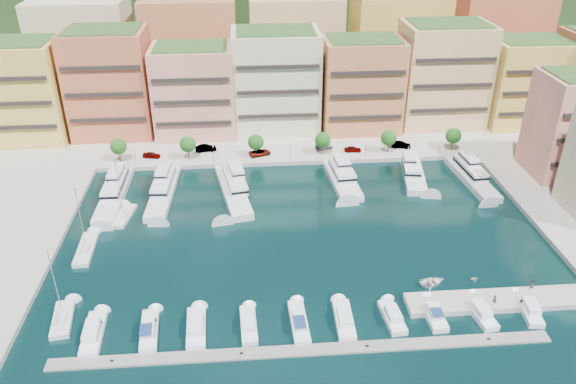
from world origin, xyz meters
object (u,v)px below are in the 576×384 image
object	(u,v)px
cruiser_6	(392,317)
cruiser_0	(93,334)
yacht_5	(413,173)
sailboat_0	(63,320)
lamppost_1	(213,151)
person_1	(532,284)
cruiser_7	(434,315)
tree_1	(188,144)
cruiser_5	(344,320)
tree_4	(389,138)
tender_0	(432,282)
lamppost_2	(290,149)
sailboat_1	(86,250)
car_2	(260,153)
person_0	(495,299)
yacht_2	(233,187)
lamppost_3	(366,146)
lamppost_4	(440,144)
tender_1	(474,279)
car_3	(324,146)
cruiser_8	(480,313)
cruiser_9	(529,310)
car_1	(206,148)
cruiser_1	(149,331)
cruiser_2	(196,328)
car_4	(353,149)
lamppost_0	(135,154)
car_5	(401,145)
car_0	(151,155)
yacht_0	(115,191)
tree_0	(118,147)
cruiser_3	(249,325)
yacht_4	(342,178)
yacht_1	(164,189)
sailboat_2	(124,217)
tree_5	(453,136)
yacht_6	(471,175)

from	to	relation	value
cruiser_6	cruiser_0	bearing A→B (deg)	-179.97
yacht_5	sailboat_0	bearing A→B (deg)	-147.32
lamppost_1	person_1	bearing A→B (deg)	-44.05
lamppost_1	cruiser_7	world-z (taller)	lamppost_1
tree_1	cruiser_5	world-z (taller)	tree_1
tree_4	lamppost_1	size ratio (longest dim) A/B	1.35
tender_0	cruiser_0	bearing A→B (deg)	84.08
lamppost_2	person_1	distance (m)	62.00
yacht_5	tender_0	size ratio (longest dim) A/B	3.79
sailboat_1	car_2	bearing A→B (deg)	47.74
person_0	yacht_2	bearing A→B (deg)	2.35
lamppost_3	lamppost_4	bearing A→B (deg)	0.00
tender_1	car_3	bearing A→B (deg)	12.14
yacht_2	cruiser_8	world-z (taller)	yacht_2
car_2	person_0	world-z (taller)	person_0
yacht_2	tender_1	distance (m)	53.05
cruiser_6	cruiser_9	bearing A→B (deg)	-0.01
car_3	car_1	bearing A→B (deg)	76.62
cruiser_1	car_2	world-z (taller)	car_2
cruiser_2	car_4	xyz separation A→B (m)	(34.28, 58.97, 1.16)
cruiser_5	car_2	size ratio (longest dim) A/B	1.63
lamppost_0	tender_0	world-z (taller)	lamppost_0
tender_1	car_5	size ratio (longest dim) A/B	0.30
cruiser_9	yacht_2	bearing A→B (deg)	137.11
tree_4	car_0	world-z (taller)	tree_4
yacht_0	tender_1	xyz separation A→B (m)	(65.58, -34.25, -0.84)
cruiser_7	person_1	xyz separation A→B (m)	(17.41, 4.59, 1.30)
yacht_0	person_1	distance (m)	82.80
tree_0	cruiser_3	distance (m)	65.11
sailboat_0	car_0	xyz separation A→B (m)	(6.18, 55.79, 1.39)
cruiser_6	yacht_5	bearing A→B (deg)	70.84
sailboat_1	car_3	xyz separation A→B (m)	(48.79, 38.79, 1.36)
sailboat_1	car_5	bearing A→B (deg)	29.16
lamppost_4	yacht_4	size ratio (longest dim) A/B	0.23
cruiser_9	person_0	size ratio (longest dim) A/B	4.68
yacht_1	car_4	bearing A→B (deg)	19.95
sailboat_2	person_1	bearing A→B (deg)	-22.52
cruiser_9	car_1	size ratio (longest dim) A/B	1.53
yacht_0	cruiser_7	world-z (taller)	yacht_0
lamppost_2	cruiser_5	world-z (taller)	lamppost_2
tree_1	sailboat_2	world-z (taller)	sailboat_2
cruiser_8	tender_0	size ratio (longest dim) A/B	1.81
cruiser_3	sailboat_0	distance (m)	28.47
tree_5	tree_0	bearing A→B (deg)	180.00
cruiser_2	sailboat_2	bearing A→B (deg)	116.04
tender_1	yacht_5	bearing A→B (deg)	-6.94
lamppost_1	cruiser_8	distance (m)	70.36
lamppost_1	yacht_0	xyz separation A→B (m)	(-20.52, -12.97, -2.62)
tree_4	tree_1	bearing A→B (deg)	180.00
yacht_6	cruiser_9	distance (m)	44.68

